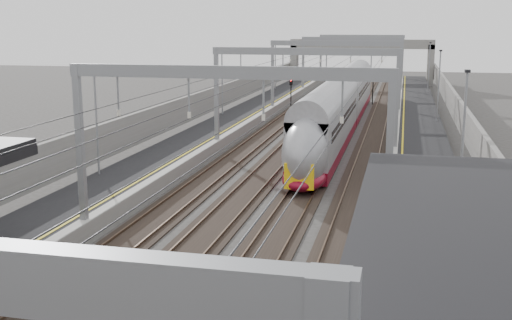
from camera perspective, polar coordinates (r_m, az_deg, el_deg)
The scene contains 11 objects.
platform_left at distance 49.87m, azimuth -4.38°, elevation 1.93°, with size 4.00×120.00×1.00m, color black.
platform_right at distance 47.67m, azimuth 14.32°, elevation 1.13°, with size 4.00×120.00×1.00m, color black.
tracks at distance 48.21m, azimuth 4.75°, elevation 1.03°, with size 11.40×140.00×0.20m.
overhead_line at distance 53.98m, azimuth 5.89°, elevation 8.70°, with size 13.00×140.00×6.60m.
overbridge at distance 102.15m, azimuth 9.34°, elevation 9.65°, with size 22.00×2.20×6.90m.
wall_left at distance 50.73m, azimuth -7.85°, elevation 3.29°, with size 0.30×120.00×3.20m, color slate.
wall_right at distance 47.68m, azimuth 18.23°, elevation 2.24°, with size 0.30×120.00×3.20m, color slate.
train at distance 54.97m, azimuth 7.46°, elevation 4.36°, with size 2.54×46.21×4.02m.
signal_green at distance 69.87m, azimuth 3.13°, elevation 6.41°, with size 0.32×0.32×3.48m.
signal_red_near at distance 76.12m, azimuth 10.36°, elevation 6.69°, with size 0.32×0.32×3.48m.
signal_red_far at distance 79.56m, azimuth 12.08°, elevation 6.84°, with size 0.32×0.32×3.48m.
Camera 1 is at (6.71, -1.86, 9.15)m, focal length 45.00 mm.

